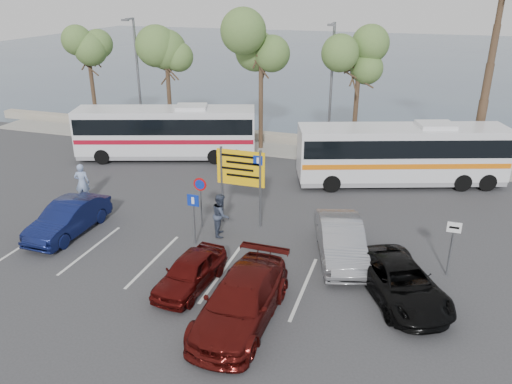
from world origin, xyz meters
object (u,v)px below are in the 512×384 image
(coach_bus_right, at_px, (401,156))
(car_blue, at_px, (68,218))
(direction_sign, at_px, (241,174))
(pedestrian_far, at_px, (221,215))
(coach_bus_left, at_px, (166,134))
(street_lamp_left, at_px, (137,74))
(pedestrian_near, at_px, (82,183))
(car_maroon, at_px, (241,301))
(car_red, at_px, (190,272))
(suv_black, at_px, (401,282))
(car_silver_b, at_px, (341,241))
(street_lamp_right, at_px, (331,85))

(coach_bus_right, bearing_deg, car_blue, -141.72)
(direction_sign, distance_m, pedestrian_far, 2.00)
(direction_sign, xyz_separation_m, coach_bus_left, (-7.50, 7.30, -0.86))
(street_lamp_left, xyz_separation_m, pedestrian_near, (2.60, -10.35, -3.61))
(direction_sign, bearing_deg, car_maroon, -70.38)
(pedestrian_far, bearing_deg, coach_bus_left, 22.35)
(car_red, bearing_deg, pedestrian_far, 101.57)
(car_blue, relative_size, pedestrian_far, 2.31)
(suv_black, relative_size, pedestrian_far, 2.45)
(coach_bus_left, height_order, coach_bus_right, coach_bus_right)
(direction_sign, relative_size, pedestrian_near, 1.82)
(car_silver_b, bearing_deg, direction_sign, 143.95)
(coach_bus_right, distance_m, pedestrian_near, 16.61)
(coach_bus_left, distance_m, pedestrian_near, 7.41)
(car_blue, height_order, pedestrian_near, pedestrian_near)
(car_red, bearing_deg, coach_bus_left, 125.76)
(coach_bus_left, height_order, suv_black, coach_bus_left)
(pedestrian_far, bearing_deg, car_blue, 90.08)
(pedestrian_near, bearing_deg, suv_black, 144.16)
(coach_bus_right, relative_size, car_red, 3.07)
(suv_black, distance_m, car_silver_b, 3.19)
(car_maroon, xyz_separation_m, car_silver_b, (2.40, 5.00, 0.02))
(street_lamp_right, bearing_deg, car_silver_b, -76.92)
(direction_sign, distance_m, coach_bus_right, 9.81)
(coach_bus_right, bearing_deg, car_red, -117.13)
(direction_sign, distance_m, coach_bus_left, 10.51)
(street_lamp_right, distance_m, car_red, 16.34)
(suv_black, bearing_deg, car_silver_b, 110.50)
(suv_black, distance_m, pedestrian_far, 8.07)
(direction_sign, xyz_separation_m, car_blue, (-6.84, -3.22, -1.71))
(street_lamp_right, relative_size, coach_bus_right, 0.72)
(suv_black, height_order, pedestrian_far, pedestrian_far)
(street_lamp_right, bearing_deg, coach_bus_left, -162.37)
(direction_sign, bearing_deg, suv_black, -27.81)
(coach_bus_left, bearing_deg, suv_black, -37.06)
(car_red, bearing_deg, street_lamp_left, 130.18)
(street_lamp_left, distance_m, pedestrian_far, 16.07)
(street_lamp_right, relative_size, suv_black, 1.72)
(car_blue, distance_m, car_silver_b, 11.72)
(coach_bus_right, bearing_deg, car_silver_b, -100.75)
(pedestrian_near, bearing_deg, street_lamp_right, -157.39)
(street_lamp_right, bearing_deg, street_lamp_left, 180.00)
(car_blue, bearing_deg, car_red, -17.20)
(direction_sign, distance_m, car_maroon, 7.30)
(suv_black, bearing_deg, pedestrian_near, 138.03)
(direction_sign, relative_size, car_red, 0.99)
(coach_bus_left, relative_size, pedestrian_near, 5.58)
(direction_sign, relative_size, pedestrian_far, 1.90)
(pedestrian_near, relative_size, pedestrian_far, 1.04)
(car_blue, height_order, suv_black, car_blue)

